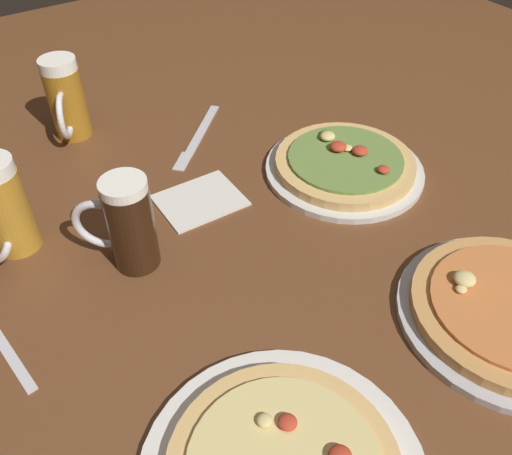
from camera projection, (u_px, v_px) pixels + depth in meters
name	position (u px, v px, depth m)	size (l,w,h in m)	color
ground_plane	(256.00, 243.00, 0.91)	(2.40, 2.40, 0.03)	brown
pizza_plate_far	(345.00, 165.00, 1.02)	(0.30, 0.30, 0.05)	silver
pizza_plate_side	(510.00, 311.00, 0.76)	(0.31, 0.31, 0.05)	#B2B2B7
beer_mug_dark	(127.00, 224.00, 0.80)	(0.11, 0.10, 0.16)	black
beer_mug_amber	(4.00, 209.00, 0.82)	(0.09, 0.12, 0.16)	#B27A23
beer_mug_pale	(66.00, 100.00, 1.07)	(0.08, 0.12, 0.16)	#9E6619
napkin_folded	(200.00, 199.00, 0.96)	(0.14, 0.12, 0.01)	silver
fork_left	(0.00, 340.00, 0.74)	(0.05, 0.20, 0.01)	silver
knife_spare	(199.00, 135.00, 1.12)	(0.19, 0.18, 0.01)	silver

